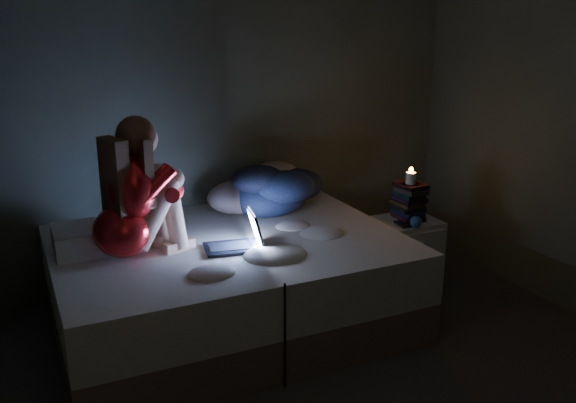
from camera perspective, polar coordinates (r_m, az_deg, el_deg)
wall_back at (r=4.51m, az=-5.56°, el=9.03°), size 3.60×0.02×2.60m
bed at (r=3.94m, az=-5.47°, el=-7.42°), size 2.09×1.57×0.58m
pillow at (r=3.81m, az=-17.23°, el=-3.16°), size 0.50×0.35×0.14m
woman at (r=3.49m, az=-15.36°, el=0.94°), size 0.58×0.47×0.81m
laptop at (r=3.63m, az=-5.19°, el=-2.66°), size 0.37×0.30×0.24m
clothes_pile at (r=4.30m, az=-1.90°, el=1.39°), size 0.66×0.55×0.37m
nightstand at (r=4.45m, az=10.81°, el=-5.00°), size 0.42×0.37×0.55m
book_stack at (r=4.34m, az=11.17°, el=-0.08°), size 0.19×0.25×0.24m
candle at (r=4.30m, az=11.29°, el=1.95°), size 0.07×0.07×0.08m
phone at (r=4.23m, az=10.61°, el=-2.09°), size 0.08×0.15×0.01m
blue_orb at (r=4.19m, az=11.80°, el=-1.86°), size 0.08×0.08×0.08m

